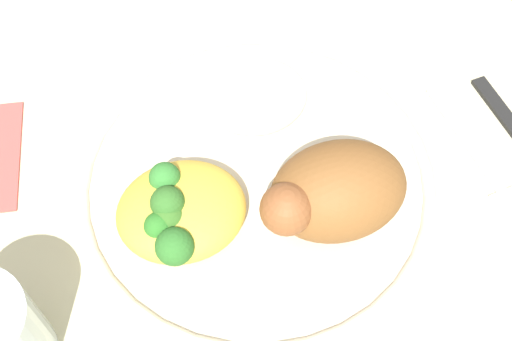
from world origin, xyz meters
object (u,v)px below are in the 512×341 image
Objects in this scene: rice_pile at (256,96)px; fork at (482,162)px; plate at (256,184)px; mac_cheese_with_broccoli at (178,212)px; roasted_chicken at (334,193)px.

fork is at bearing 151.90° from rice_pile.
plate is 3.35× the size of rice_pile.
mac_cheese_with_broccoli is (0.06, 0.02, 0.03)m from plate.
rice_pile is at bearing -28.10° from fork.
rice_pile is (0.03, -0.11, -0.02)m from roasted_chicken.
plate is 0.07m from mac_cheese_with_broccoli.
mac_cheese_with_broccoli is at bearing -11.79° from roasted_chicken.
mac_cheese_with_broccoli is 0.65× the size of fork.
plate is 1.91× the size of fork.
fork is (-0.18, 0.02, -0.01)m from plate.
mac_cheese_with_broccoli is at bearing 20.48° from plate.
roasted_chicken reaches higher than fork.
roasted_chicken is at bearing 133.15° from plate.
roasted_chicken is at bearing 8.76° from fork.
plate is 0.08m from roasted_chicken.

